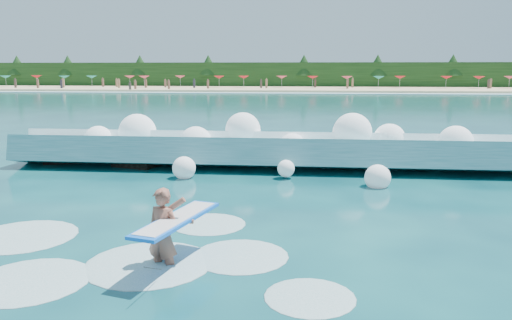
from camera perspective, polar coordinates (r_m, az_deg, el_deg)
The scene contains 11 objects.
ground at distance 12.98m, azimuth -7.58°, elevation -6.68°, with size 200.00×200.00×0.00m, color #07343F.
beach at distance 90.18m, azimuth 4.14°, elevation 8.09°, with size 140.00×20.00×0.40m, color tan.
wet_band at distance 79.20m, azimuth 3.87°, elevation 7.66°, with size 140.00×5.00×0.08m, color silver.
treeline at distance 100.11m, azimuth 4.35°, elevation 9.63°, with size 140.00×4.00×5.00m, color black.
breaking_wave at distance 19.53m, azimuth 1.59°, elevation 0.98°, with size 19.88×3.03×1.71m.
rock_cluster at distance 21.15m, azimuth -13.57°, elevation 0.91°, with size 8.18×3.22×1.30m.
surfer_with_board at distance 9.88m, azimuth -10.24°, elevation -8.09°, with size 1.28×3.01×1.87m.
wave_spray at distance 19.42m, azimuth 1.36°, elevation 2.44°, with size 15.05×4.68×2.24m.
surf_foam at distance 10.85m, azimuth -14.85°, elevation -10.42°, with size 8.57×5.69×0.13m.
beach_umbrellas at distance 92.16m, azimuth 4.30°, elevation 9.41°, with size 110.59×5.89×0.50m.
beachgoers at distance 87.19m, azimuth 3.07°, elevation 8.63°, with size 101.02×13.64×1.93m.
Camera 1 is at (2.98, -12.05, 3.79)m, focal length 35.00 mm.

